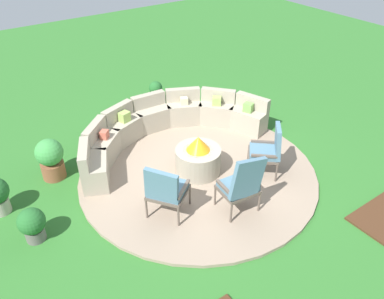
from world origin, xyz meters
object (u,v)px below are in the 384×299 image
curved_stone_bench (164,126)px  lounge_chair_front_right (242,184)px  fire_pit (198,158)px  lounge_chair_back_left (268,149)px  potted_plant_2 (156,92)px  potted_plant_1 (50,158)px  lounge_chair_front_left (166,189)px  potted_plant_0 (32,224)px

curved_stone_bench → lounge_chair_front_right: bearing=-93.4°
fire_pit → lounge_chair_back_left: bearing=-37.0°
fire_pit → potted_plant_2: size_ratio=1.42×
lounge_chair_back_left → potted_plant_1: size_ratio=1.26×
potted_plant_2 → lounge_chair_front_left: bearing=-118.3°
curved_stone_bench → lounge_chair_back_left: size_ratio=4.12×
lounge_chair_front_right → potted_plant_2: bearing=84.0°
lounge_chair_front_right → potted_plant_0: bearing=161.1°
fire_pit → potted_plant_2: fire_pit is taller
fire_pit → curved_stone_bench: 1.38m
curved_stone_bench → potted_plant_0: 3.41m
curved_stone_bench → potted_plant_0: curved_stone_bench is taller
curved_stone_bench → potted_plant_1: 2.40m
potted_plant_1 → potted_plant_2: (3.17, 1.51, -0.10)m
curved_stone_bench → lounge_chair_back_left: 2.37m
fire_pit → potted_plant_2: bearing=74.1°
potted_plant_2 → curved_stone_bench: bearing=-115.2°
lounge_chair_back_left → potted_plant_0: bearing=120.0°
fire_pit → lounge_chair_back_left: lounge_chair_back_left is taller
lounge_chair_back_left → potted_plant_0: size_ratio=1.75×
curved_stone_bench → potted_plant_2: (0.77, 1.64, -0.05)m
fire_pit → potted_plant_0: bearing=178.2°
lounge_chair_front_right → potted_plant_0: lounge_chair_front_right is taller
fire_pit → potted_plant_2: 3.14m
fire_pit → lounge_chair_back_left: (1.04, -0.79, 0.23)m
lounge_chair_front_left → potted_plant_1: (-1.19, 2.17, -0.16)m
lounge_chair_back_left → lounge_chair_front_right: bearing=157.2°
lounge_chair_front_left → potted_plant_2: size_ratio=1.70×
lounge_chair_front_right → potted_plant_1: lounge_chair_front_right is taller
lounge_chair_back_left → potted_plant_1: (-3.36, 2.29, -0.16)m
potted_plant_0 → potted_plant_2: size_ratio=0.97×
potted_plant_0 → potted_plant_1: (0.77, 1.41, 0.11)m
lounge_chair_front_left → lounge_chair_front_right: lounge_chair_front_right is taller
potted_plant_1 → lounge_chair_front_left: bearing=-61.3°
curved_stone_bench → lounge_chair_front_left: (-1.21, -2.04, 0.22)m
potted_plant_0 → potted_plant_1: size_ratio=0.72×
lounge_chair_front_right → potted_plant_2: (0.93, 4.33, -0.31)m
curved_stone_bench → potted_plant_2: curved_stone_bench is taller
lounge_chair_front_right → lounge_chair_back_left: (1.12, 0.52, -0.04)m
curved_stone_bench → lounge_chair_front_right: lounge_chair_front_right is taller
lounge_chair_front_right → potted_plant_0: (-3.00, 1.41, -0.31)m
lounge_chair_back_left → potted_plant_1: 4.07m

